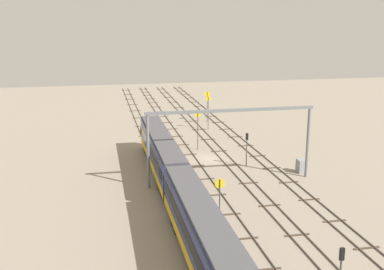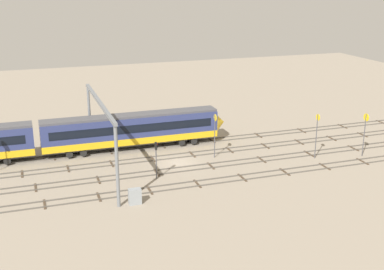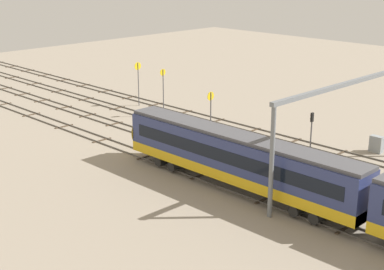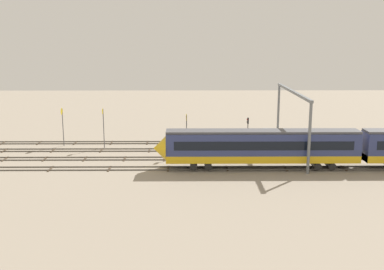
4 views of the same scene
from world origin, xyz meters
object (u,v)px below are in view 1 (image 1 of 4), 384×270
speed_sign_near_foreground (198,125)px  relay_cabinet (300,166)px  speed_sign_mid_trackside (208,109)px  speed_sign_distant_end (220,197)px  signal_light_trackside_approach (341,268)px  train (204,238)px  speed_sign_far_trackside (207,102)px  signal_light_trackside_departure (247,145)px  overhead_gantry (231,127)px

speed_sign_near_foreground → relay_cabinet: bearing=-140.9°
speed_sign_mid_trackside → speed_sign_distant_end: 40.34m
speed_sign_near_foreground → relay_cabinet: size_ratio=3.42×
speed_sign_mid_trackside → speed_sign_distant_end: size_ratio=1.18×
signal_light_trackside_approach → relay_cabinet: 28.82m
train → speed_sign_near_foreground: bearing=-11.4°
speed_sign_far_trackside → signal_light_trackside_approach: (-58.93, 4.62, -0.99)m
relay_cabinet → speed_sign_near_foreground: bearing=39.1°
speed_sign_distant_end → signal_light_trackside_approach: size_ratio=1.16×
train → signal_light_trackside_departure: size_ratio=16.63×
speed_sign_distant_end → signal_light_trackside_departure: (18.04, -8.48, -0.35)m
speed_sign_distant_end → relay_cabinet: size_ratio=2.95×
speed_sign_near_foreground → speed_sign_far_trackside: (18.70, -5.87, 0.08)m
train → relay_cabinet: train is taller
relay_cabinet → signal_light_trackside_approach: bearing=161.0°
signal_light_trackside_departure → relay_cabinet: 7.43m
signal_light_trackside_approach → relay_cabinet: (27.18, -9.38, -1.99)m
overhead_gantry → signal_light_trackside_approach: overhead_gantry is taller
overhead_gantry → relay_cabinet: (1.71, -9.82, -5.99)m
signal_light_trackside_approach → relay_cabinet: bearing=-19.0°
speed_sign_distant_end → relay_cabinet: 20.32m
speed_sign_distant_end → relay_cabinet: (14.10, -14.42, -2.45)m
speed_sign_near_foreground → signal_light_trackside_departure: speed_sign_near_foreground is taller
overhead_gantry → speed_sign_mid_trackside: overhead_gantry is taller
overhead_gantry → signal_light_trackside_approach: bearing=-179.0°
speed_sign_mid_trackside → relay_cabinet: size_ratio=3.48×
speed_sign_mid_trackside → speed_sign_far_trackside: bearing=-11.7°
train → overhead_gantry: (18.93, -7.61, 4.19)m
speed_sign_near_foreground → speed_sign_distant_end: 27.42m
train → relay_cabinet: bearing=-40.2°
speed_sign_mid_trackside → signal_light_trackside_approach: (-52.54, 3.30, -0.88)m
speed_sign_mid_trackside → relay_cabinet: bearing=-166.5°
train → speed_sign_distant_end: (6.54, -3.01, 0.65)m
speed_sign_near_foreground → speed_sign_far_trackside: bearing=-17.4°
speed_sign_near_foreground → speed_sign_distant_end: bearing=172.0°
speed_sign_far_trackside → speed_sign_distant_end: size_ratio=1.15×
train → speed_sign_mid_trackside: speed_sign_mid_trackside is taller
speed_sign_near_foreground → speed_sign_mid_trackside: (12.31, -4.54, -0.03)m
speed_sign_near_foreground → speed_sign_distant_end: (-27.15, 3.80, -0.45)m
relay_cabinet → signal_light_trackside_departure: bearing=56.5°
train → overhead_gantry: overhead_gantry is taller
speed_sign_near_foreground → signal_light_trackside_approach: 40.26m
speed_sign_mid_trackside → signal_light_trackside_departure: bearing=-179.6°
speed_sign_far_trackside → signal_light_trackside_departure: speed_sign_far_trackside is taller
overhead_gantry → signal_light_trackside_departure: (5.64, -3.88, -3.88)m
train → signal_light_trackside_departure: train is taller
overhead_gantry → relay_cabinet: 11.63m
speed_sign_near_foreground → speed_sign_far_trackside: size_ratio=1.01×
overhead_gantry → speed_sign_distant_end: size_ratio=4.01×
signal_light_trackside_approach → train: bearing=50.9°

